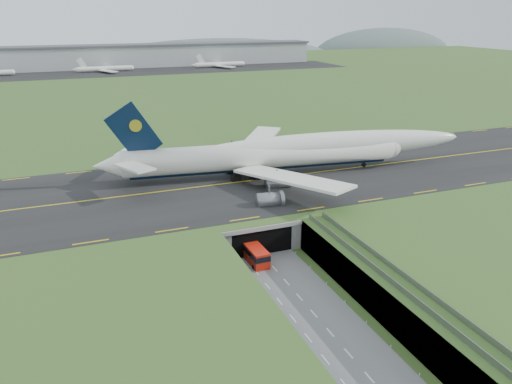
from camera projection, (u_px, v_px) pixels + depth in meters
name	position (u px, v px, depth m)	size (l,w,h in m)	color
ground	(279.00, 275.00, 86.83)	(900.00, 900.00, 0.00)	#375F26
airfield_deck	(280.00, 260.00, 85.81)	(800.00, 800.00, 6.00)	gray
trench_road	(298.00, 296.00, 80.22)	(12.00, 75.00, 0.20)	slate
taxiway	(222.00, 184.00, 113.68)	(800.00, 44.00, 0.18)	black
tunnel_portal	(246.00, 222.00, 100.34)	(17.00, 22.30, 6.00)	gray
guideway	(403.00, 290.00, 72.00)	(3.00, 53.00, 7.05)	#A8A8A3
jumbo_jet	(289.00, 152.00, 120.05)	(91.39, 58.98, 19.66)	white
shuttle_tram	(255.00, 254.00, 90.61)	(3.11, 7.69, 3.11)	red
cargo_terminal	(106.00, 56.00, 344.52)	(320.00, 67.00, 15.60)	#B2B2B2
distant_hills	(163.00, 63.00, 486.97)	(700.00, 91.00, 60.00)	slate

